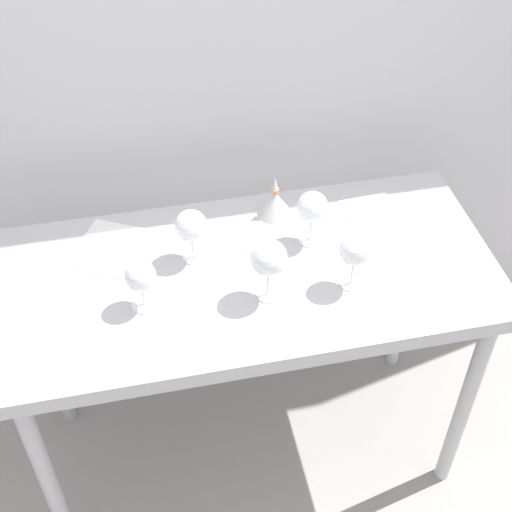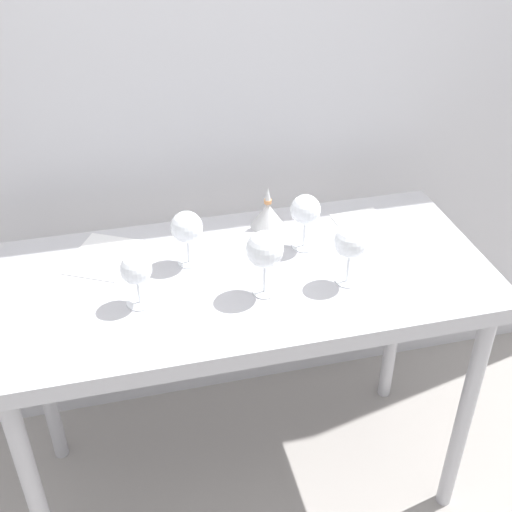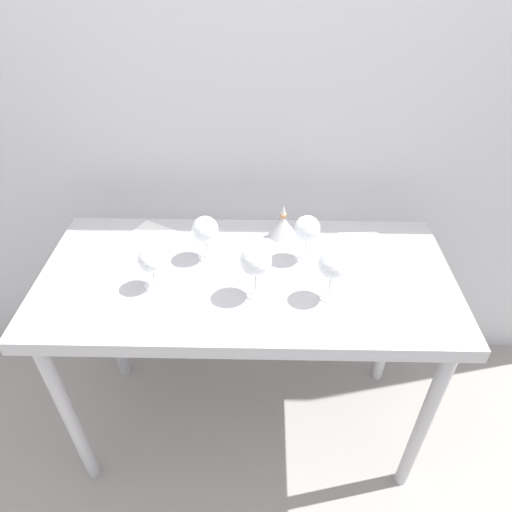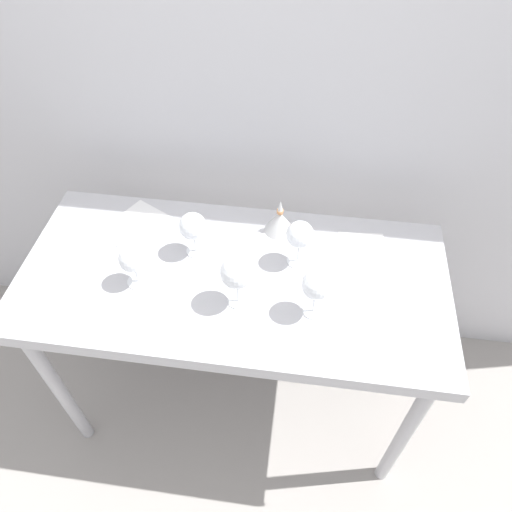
# 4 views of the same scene
# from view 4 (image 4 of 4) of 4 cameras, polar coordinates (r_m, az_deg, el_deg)

# --- Properties ---
(ground_plane) EXTENTS (6.00, 6.00, 0.00)m
(ground_plane) POSITION_cam_4_polar(r_m,az_deg,el_deg) (2.32, -1.93, -16.39)
(ground_plane) COLOR gray
(back_wall) EXTENTS (3.80, 0.04, 2.60)m
(back_wall) POSITION_cam_4_polar(r_m,az_deg,el_deg) (1.68, -0.33, 19.88)
(back_wall) COLOR silver
(back_wall) RESTS_ON ground_plane
(steel_counter) EXTENTS (1.40, 0.65, 0.90)m
(steel_counter) POSITION_cam_4_polar(r_m,az_deg,el_deg) (1.64, -2.67, -4.62)
(steel_counter) COLOR #B5B5BA
(steel_counter) RESTS_ON ground_plane
(wine_glass_far_right) EXTENTS (0.09, 0.09, 0.17)m
(wine_glass_far_right) POSITION_cam_4_polar(r_m,az_deg,el_deg) (1.51, 5.27, 2.45)
(wine_glass_far_right) COLOR white
(wine_glass_far_right) RESTS_ON steel_counter
(wine_glass_near_left) EXTENTS (0.08, 0.08, 0.15)m
(wine_glass_near_left) POSITION_cam_4_polar(r_m,az_deg,el_deg) (1.50, -14.57, -0.48)
(wine_glass_near_left) COLOR white
(wine_glass_near_left) RESTS_ON steel_counter
(wine_glass_near_right) EXTENTS (0.09, 0.09, 0.18)m
(wine_glass_near_right) POSITION_cam_4_polar(r_m,az_deg,el_deg) (1.38, 7.26, -3.55)
(wine_glass_near_right) COLOR white
(wine_glass_near_right) RESTS_ON steel_counter
(wine_glass_near_center) EXTENTS (0.10, 0.10, 0.19)m
(wine_glass_near_center) POSITION_cam_4_polar(r_m,az_deg,el_deg) (1.38, -2.32, -2.06)
(wine_glass_near_center) COLOR white
(wine_glass_near_center) RESTS_ON steel_counter
(wine_glass_far_left) EXTENTS (0.09, 0.09, 0.17)m
(wine_glass_far_left) POSITION_cam_4_polar(r_m,az_deg,el_deg) (1.55, -7.58, 3.46)
(wine_glass_far_left) COLOR white
(wine_glass_far_left) RESTS_ON steel_counter
(tasting_sheet_upper) EXTENTS (0.17, 0.22, 0.00)m
(tasting_sheet_upper) POSITION_cam_4_polar(r_m,az_deg,el_deg) (1.65, 12.68, 0.13)
(tasting_sheet_upper) COLOR white
(tasting_sheet_upper) RESTS_ON steel_counter
(tasting_sheet_lower) EXTENTS (0.25, 0.27, 0.00)m
(tasting_sheet_lower) POSITION_cam_4_polar(r_m,az_deg,el_deg) (1.76, -14.16, 3.50)
(tasting_sheet_lower) COLOR white
(tasting_sheet_lower) RESTS_ON steel_counter
(decanter_funnel) EXTENTS (0.11, 0.11, 0.14)m
(decanter_funnel) POSITION_cam_4_polar(r_m,az_deg,el_deg) (1.66, 2.84, 4.19)
(decanter_funnel) COLOR silver
(decanter_funnel) RESTS_ON steel_counter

